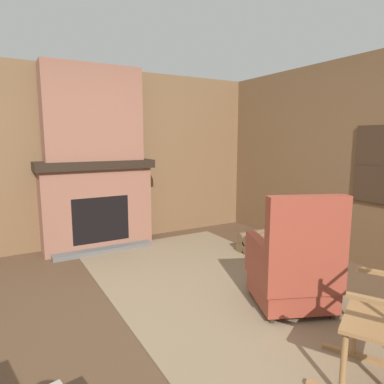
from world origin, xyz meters
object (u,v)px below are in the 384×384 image
(storage_case, at_px, (110,155))
(oil_lamp_vase, at_px, (73,154))
(firewood_stack, at_px, (259,243))
(armchair, at_px, (294,269))

(storage_case, bearing_deg, oil_lamp_vase, -90.01)
(firewood_stack, distance_m, oil_lamp_vase, 2.70)
(firewood_stack, bearing_deg, armchair, -29.81)
(firewood_stack, xyz_separation_m, oil_lamp_vase, (-1.37, -2.02, 1.15))
(armchair, xyz_separation_m, oil_lamp_vase, (-2.65, -1.28, 0.91))
(armchair, bearing_deg, storage_case, 39.77)
(oil_lamp_vase, relative_size, storage_case, 0.97)
(armchair, relative_size, oil_lamp_vase, 4.39)
(armchair, height_order, firewood_stack, armchair)
(firewood_stack, xyz_separation_m, storage_case, (-1.37, -1.53, 1.13))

